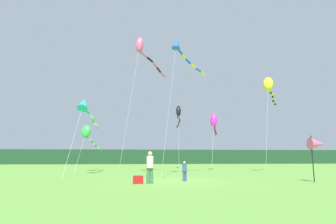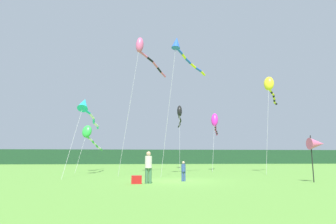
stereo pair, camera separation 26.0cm
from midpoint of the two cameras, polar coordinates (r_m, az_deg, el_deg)
The scene contains 13 objects.
ground_plane at distance 17.69m, azimuth 1.57°, elevation -13.78°, with size 120.00×120.00×0.00m, color #5B9338.
distant_treeline at distance 62.53m, azimuth -3.74°, elevation -9.03°, with size 108.00×2.51×3.08m, color #1E4228.
person_adult at distance 15.96m, azimuth -4.15°, elevation -10.74°, with size 0.39×0.39×1.76m.
person_child at distance 17.47m, azimuth 2.93°, elevation -11.65°, with size 0.26×0.26×1.19m.
cooler_box at distance 15.96m, azimuth -6.53°, elevation -13.44°, with size 0.56×0.41×0.44m, color red.
banner_flag_pole at distance 18.96m, azimuth 27.54°, elevation -5.78°, with size 0.90×0.70×2.71m.
kite_magenta at distance 32.41m, azimuth 9.05°, elevation -1.93°, with size 2.29×6.14×6.46m.
kite_yellow at distance 29.62m, azimuth 19.45°, elevation 5.02°, with size 4.03×5.43×9.34m.
kite_black at distance 36.26m, azimuth 1.94°, elevation -0.21°, with size 1.13×8.47×8.12m.
kite_cyan at distance 25.15m, azimuth -16.60°, elevation 0.91°, with size 1.12×9.81×6.59m.
kite_rainbow at distance 27.31m, azimuth -5.37°, elevation 12.40°, with size 4.30×7.32×12.53m.
kite_blue at distance 24.76m, azimuth 2.28°, elevation 12.59°, with size 4.72×5.71×11.48m.
kite_green at distance 31.02m, azimuth -16.13°, elevation -4.34°, with size 1.49×7.75×4.83m.
Camera 1 is at (-2.36, -17.48, 1.43)m, focal length 30.14 mm.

